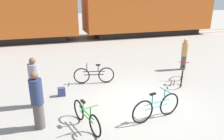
% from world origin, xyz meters
% --- Properties ---
extents(ground_plane, '(80.00, 80.00, 0.00)m').
position_xyz_m(ground_plane, '(0.00, 0.00, 0.00)').
color(ground_plane, gray).
extents(freight_train, '(24.93, 3.16, 5.48)m').
position_xyz_m(freight_train, '(0.00, 12.88, 2.86)').
color(freight_train, black).
rests_on(freight_train, ground_plane).
extents(rail_near, '(36.93, 0.07, 0.01)m').
position_xyz_m(rail_near, '(0.00, 12.16, 0.01)').
color(rail_near, '#4C4238').
rests_on(rail_near, ground_plane).
extents(rail_far, '(36.93, 0.07, 0.01)m').
position_xyz_m(rail_far, '(0.00, 13.60, 0.01)').
color(rail_far, '#4C4238').
rests_on(rail_far, ground_plane).
extents(bicycle_green, '(0.56, 1.65, 0.82)m').
position_xyz_m(bicycle_green, '(-2.16, -0.79, 0.35)').
color(bicycle_green, black).
rests_on(bicycle_green, ground_plane).
extents(bicycle_maroon, '(1.06, 1.37, 0.87)m').
position_xyz_m(bicycle_maroon, '(2.60, 1.42, 0.37)').
color(bicycle_maroon, black).
rests_on(bicycle_maroon, ground_plane).
extents(bicycle_teal, '(1.80, 0.48, 0.96)m').
position_xyz_m(bicycle_teal, '(0.03, -0.98, 0.40)').
color(bicycle_teal, black).
rests_on(bicycle_teal, ground_plane).
extents(bicycle_black, '(1.77, 0.50, 0.89)m').
position_xyz_m(bicycle_black, '(-1.18, 2.50, 0.38)').
color(bicycle_black, black).
rests_on(bicycle_black, ground_plane).
extents(person_in_tan, '(0.31, 0.31, 1.63)m').
position_xyz_m(person_in_tan, '(3.72, 2.97, 0.82)').
color(person_in_tan, '#514C47').
rests_on(person_in_tan, ground_plane).
extents(person_in_grey, '(0.37, 0.37, 1.78)m').
position_xyz_m(person_in_grey, '(-3.57, 1.03, 0.89)').
color(person_in_grey, '#283351').
rests_on(person_in_grey, ground_plane).
extents(person_in_navy, '(0.36, 0.36, 1.76)m').
position_xyz_m(person_in_navy, '(-3.48, -0.40, 0.88)').
color(person_in_navy, '#514C47').
rests_on(person_in_navy, ground_plane).
extents(backpack, '(0.28, 0.20, 0.34)m').
position_xyz_m(backpack, '(-2.68, 1.59, 0.17)').
color(backpack, navy).
rests_on(backpack, ground_plane).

